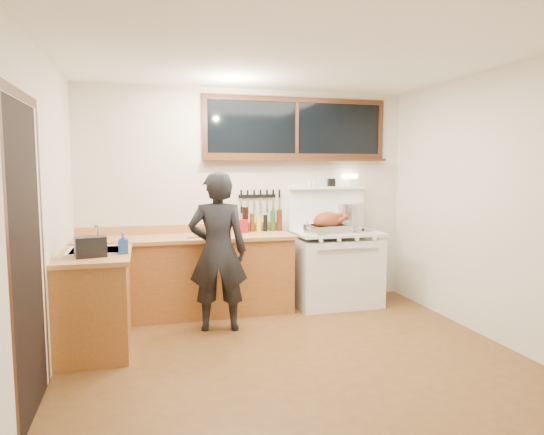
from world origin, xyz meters
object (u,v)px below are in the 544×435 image
object	(u,v)px
vintage_stove	(335,266)
man	(218,251)
roast_turkey	(328,225)
cutting_board	(205,232)

from	to	relation	value
vintage_stove	man	bearing A→B (deg)	-159.76
man	roast_turkey	world-z (taller)	man
cutting_board	man	bearing A→B (deg)	-83.76
vintage_stove	man	size ratio (longest dim) A/B	0.97
vintage_stove	man	world-z (taller)	man
vintage_stove	man	distance (m)	1.66
vintage_stove	cutting_board	size ratio (longest dim) A/B	3.90
vintage_stove	roast_turkey	bearing A→B (deg)	-137.12
vintage_stove	roast_turkey	distance (m)	0.58
man	roast_turkey	distance (m)	1.44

